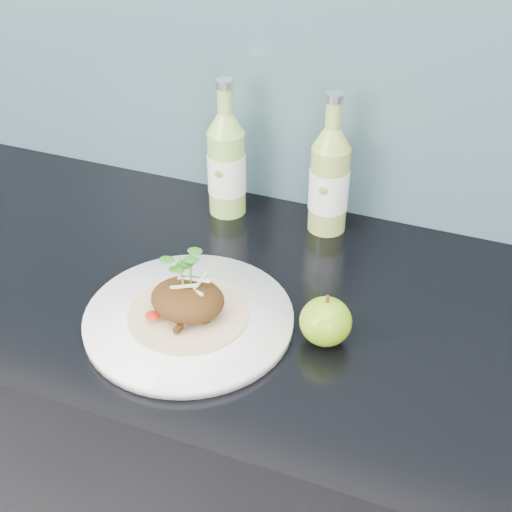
# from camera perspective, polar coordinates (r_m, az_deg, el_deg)

# --- Properties ---
(kitchen_counter) EXTENTS (4.00, 0.60, 0.90)m
(kitchen_counter) POSITION_cam_1_polar(r_m,az_deg,el_deg) (1.41, -0.02, -17.51)
(kitchen_counter) COLOR black
(kitchen_counter) RESTS_ON ground
(subway_backsplash) EXTENTS (4.00, 0.02, 0.70)m
(subway_backsplash) POSITION_cam_1_polar(r_m,az_deg,el_deg) (1.17, 5.41, 19.15)
(subway_backsplash) COLOR #73A5B4
(subway_backsplash) RESTS_ON kitchen_counter
(dinner_plate) EXTENTS (0.35, 0.35, 0.02)m
(dinner_plate) POSITION_cam_1_polar(r_m,az_deg,el_deg) (1.03, -5.39, -5.05)
(dinner_plate) COLOR white
(dinner_plate) RESTS_ON kitchen_counter
(pork_taco) EXTENTS (0.17, 0.17, 0.10)m
(pork_taco) POSITION_cam_1_polar(r_m,az_deg,el_deg) (1.01, -5.50, -3.40)
(pork_taco) COLOR tan
(pork_taco) RESTS_ON dinner_plate
(green_apple) EXTENTS (0.08, 0.08, 0.08)m
(green_apple) POSITION_cam_1_polar(r_m,az_deg,el_deg) (0.99, 5.60, -5.23)
(green_apple) COLOR #537E0D
(green_apple) RESTS_ON kitchen_counter
(cider_bottle_left) EXTENTS (0.08, 0.08, 0.25)m
(cider_bottle_left) POSITION_cam_1_polar(r_m,az_deg,el_deg) (1.24, -2.37, 7.35)
(cider_bottle_left) COLOR #90BF4F
(cider_bottle_left) RESTS_ON kitchen_counter
(cider_bottle_right) EXTENTS (0.08, 0.08, 0.25)m
(cider_bottle_right) POSITION_cam_1_polar(r_m,az_deg,el_deg) (1.19, 5.88, 6.05)
(cider_bottle_right) COLOR #98B149
(cider_bottle_right) RESTS_ON kitchen_counter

